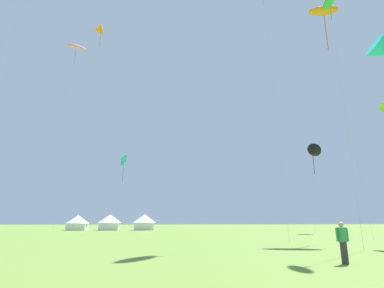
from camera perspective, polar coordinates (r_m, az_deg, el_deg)
kite_orange_parafoil at (r=46.45m, az=23.72°, el=22.13°), size 4.10×2.86×29.29m
kite_orange_delta at (r=65.23m, az=-16.94°, el=19.81°), size 3.28×3.21×39.26m
kite_pink_parafoil at (r=54.54m, az=-21.16°, el=16.80°), size 3.13×3.54×29.79m
kite_black_delta at (r=54.91m, az=21.93°, el=-1.39°), size 4.17×4.30×14.77m
kite_cyan_delta at (r=37.96m, az=32.58°, el=14.79°), size 3.48×3.19×20.54m
kite_cyan_diamond at (r=48.17m, az=-12.87°, el=-3.19°), size 2.27×2.73×12.20m
kite_green_parafoil at (r=29.81m, az=24.69°, el=23.32°), size 1.59×2.56×19.84m
person_spectator at (r=14.99m, az=26.81°, el=-16.49°), size 0.57×0.32×1.73m
festival_tent_left at (r=69.09m, az=-20.92°, el=-13.67°), size 4.75×4.75×3.09m
festival_tent_right at (r=67.96m, az=-15.38°, el=-14.03°), size 4.97×4.97×3.23m
festival_tent_center at (r=67.43m, az=-9.06°, el=-14.33°), size 5.05×5.05×3.28m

